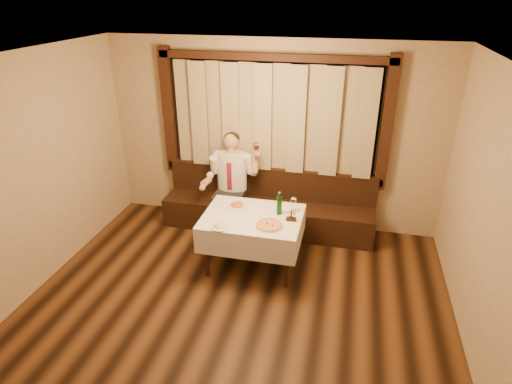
% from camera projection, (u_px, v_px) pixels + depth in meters
% --- Properties ---
extents(room, '(5.01, 6.01, 2.81)m').
position_uv_depth(room, '(236.00, 187.00, 4.53)').
color(room, black).
rests_on(room, ground).
extents(banquette, '(3.20, 0.61, 0.94)m').
position_uv_depth(banquette, '(268.00, 210.00, 6.58)').
color(banquette, black).
rests_on(banquette, ground).
extents(dining_table, '(1.27, 0.97, 0.76)m').
position_uv_depth(dining_table, '(253.00, 223.00, 5.53)').
color(dining_table, black).
rests_on(dining_table, ground).
extents(pizza, '(0.34, 0.34, 0.04)m').
position_uv_depth(pizza, '(269.00, 225.00, 5.24)').
color(pizza, white).
rests_on(pizza, dining_table).
extents(pasta_red, '(0.29, 0.29, 0.10)m').
position_uv_depth(pasta_red, '(237.00, 204.00, 5.71)').
color(pasta_red, white).
rests_on(pasta_red, dining_table).
extents(pasta_cream, '(0.26, 0.26, 0.09)m').
position_uv_depth(pasta_cream, '(220.00, 224.00, 5.22)').
color(pasta_cream, white).
rests_on(pasta_cream, dining_table).
extents(green_bottle, '(0.07, 0.07, 0.31)m').
position_uv_depth(green_bottle, '(279.00, 205.00, 5.48)').
color(green_bottle, '#0F4812').
rests_on(green_bottle, dining_table).
extents(table_wine_glass, '(0.08, 0.08, 0.21)m').
position_uv_depth(table_wine_glass, '(293.00, 201.00, 5.53)').
color(table_wine_glass, white).
rests_on(table_wine_glass, dining_table).
extents(cruet_caddy, '(0.13, 0.07, 0.13)m').
position_uv_depth(cruet_caddy, '(291.00, 217.00, 5.36)').
color(cruet_caddy, black).
rests_on(cruet_caddy, dining_table).
extents(seated_man, '(0.85, 0.63, 1.50)m').
position_uv_depth(seated_man, '(231.00, 176.00, 6.37)').
color(seated_man, black).
rests_on(seated_man, ground).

